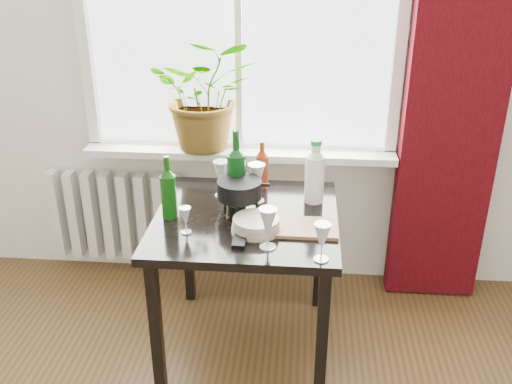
# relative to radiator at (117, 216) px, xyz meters

# --- Properties ---
(window) EXTENTS (1.72, 0.08, 1.62)m
(window) POSITION_rel_radiator_xyz_m (0.75, 0.04, 1.22)
(window) COLOR white
(window) RESTS_ON ground
(windowsill) EXTENTS (1.72, 0.20, 0.04)m
(windowsill) POSITION_rel_radiator_xyz_m (0.75, -0.03, 0.44)
(windowsill) COLOR silver
(windowsill) RESTS_ON ground
(curtain) EXTENTS (0.50, 0.12, 2.56)m
(curtain) POSITION_rel_radiator_xyz_m (1.87, -0.06, 0.92)
(curtain) COLOR #330409
(curtain) RESTS_ON ground
(radiator) EXTENTS (0.80, 0.10, 0.55)m
(radiator) POSITION_rel_radiator_xyz_m (0.00, 0.00, 0.00)
(radiator) COLOR silver
(radiator) RESTS_ON ground
(table) EXTENTS (0.85, 0.85, 0.74)m
(table) POSITION_rel_radiator_xyz_m (0.85, -0.63, 0.27)
(table) COLOR black
(table) RESTS_ON ground
(potted_plant) EXTENTS (0.59, 0.52, 0.61)m
(potted_plant) POSITION_rel_radiator_xyz_m (0.58, -0.02, 0.77)
(potted_plant) COLOR #1E7221
(potted_plant) RESTS_ON windowsill
(wine_bottle_left) EXTENTS (0.09, 0.09, 0.30)m
(wine_bottle_left) POSITION_rel_radiator_xyz_m (0.50, -0.67, 0.51)
(wine_bottle_left) COLOR #0E420C
(wine_bottle_left) RESTS_ON table
(wine_bottle_right) EXTENTS (0.11, 0.11, 0.38)m
(wine_bottle_right) POSITION_rel_radiator_xyz_m (0.79, -0.52, 0.55)
(wine_bottle_right) COLOR #0B3B12
(wine_bottle_right) RESTS_ON table
(bottle_amber) EXTENTS (0.06, 0.06, 0.25)m
(bottle_amber) POSITION_rel_radiator_xyz_m (0.90, -0.30, 0.49)
(bottle_amber) COLOR maroon
(bottle_amber) RESTS_ON table
(cleaning_bottle) EXTENTS (0.11, 0.11, 0.33)m
(cleaning_bottle) POSITION_rel_radiator_xyz_m (1.16, -0.45, 0.52)
(cleaning_bottle) COLOR white
(cleaning_bottle) RESTS_ON table
(wineglass_front_right) EXTENTS (0.09, 0.09, 0.19)m
(wineglass_front_right) POSITION_rel_radiator_xyz_m (0.97, -0.91, 0.45)
(wineglass_front_right) COLOR silver
(wineglass_front_right) RESTS_ON table
(wineglass_far_right) EXTENTS (0.09, 0.09, 0.17)m
(wineglass_far_right) POSITION_rel_radiator_xyz_m (1.19, -0.99, 0.44)
(wineglass_far_right) COLOR silver
(wineglass_far_right) RESTS_ON table
(wineglass_back_center) EXTENTS (0.11, 0.11, 0.20)m
(wineglass_back_center) POSITION_rel_radiator_xyz_m (0.89, -0.47, 0.46)
(wineglass_back_center) COLOR silver
(wineglass_back_center) RESTS_ON table
(wineglass_back_left) EXTENTS (0.08, 0.08, 0.19)m
(wineglass_back_left) POSITION_rel_radiator_xyz_m (0.71, -0.42, 0.45)
(wineglass_back_left) COLOR white
(wineglass_back_left) RESTS_ON table
(wineglass_front_left) EXTENTS (0.07, 0.07, 0.12)m
(wineglass_front_left) POSITION_rel_radiator_xyz_m (0.61, -0.82, 0.42)
(wineglass_front_left) COLOR silver
(wineglass_front_left) RESTS_ON table
(plate_stack) EXTENTS (0.25, 0.25, 0.06)m
(plate_stack) POSITION_rel_radiator_xyz_m (0.91, -0.77, 0.39)
(plate_stack) COLOR #BAAE9A
(plate_stack) RESTS_ON table
(fondue_pot) EXTENTS (0.28, 0.25, 0.16)m
(fondue_pot) POSITION_rel_radiator_xyz_m (0.82, -0.60, 0.44)
(fondue_pot) COLOR black
(fondue_pot) RESTS_ON table
(tv_remote) EXTENTS (0.06, 0.19, 0.02)m
(tv_remote) POSITION_rel_radiator_xyz_m (0.85, -0.85, 0.37)
(tv_remote) COLOR black
(tv_remote) RESTS_ON table
(cutting_board) EXTENTS (0.30, 0.20, 0.02)m
(cutting_board) POSITION_rel_radiator_xyz_m (1.12, -0.74, 0.37)
(cutting_board) COLOR #976844
(cutting_board) RESTS_ON table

